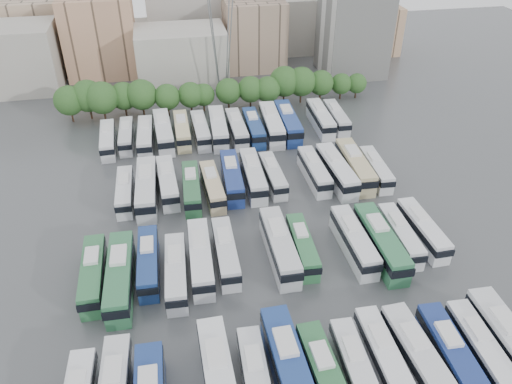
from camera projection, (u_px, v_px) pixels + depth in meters
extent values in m
plane|color=#424447|center=(258.00, 235.00, 68.91)|extent=(220.00, 220.00, 0.00)
cylinder|color=black|center=(72.00, 116.00, 97.96)|extent=(0.36, 0.36, 2.41)
sphere|color=#234C1E|center=(69.00, 101.00, 96.14)|extent=(5.78, 5.78, 5.78)
cylinder|color=black|center=(91.00, 113.00, 99.05)|extent=(0.36, 0.36, 2.61)
sphere|color=#234C1E|center=(88.00, 96.00, 97.08)|extent=(6.26, 6.26, 6.26)
cylinder|color=black|center=(105.00, 115.00, 98.26)|extent=(0.36, 0.36, 2.62)
sphere|color=#234C1E|center=(102.00, 98.00, 96.29)|extent=(6.28, 6.28, 6.28)
cylinder|color=black|center=(126.00, 110.00, 100.27)|extent=(0.36, 0.36, 2.29)
sphere|color=#234C1E|center=(124.00, 96.00, 98.54)|extent=(5.50, 5.50, 5.50)
cylinder|color=black|center=(144.00, 111.00, 99.95)|extent=(0.36, 0.36, 2.51)
sphere|color=#234C1E|center=(142.00, 95.00, 98.05)|extent=(6.03, 6.03, 6.03)
cylinder|color=black|center=(169.00, 111.00, 100.40)|extent=(0.36, 0.36, 2.16)
sphere|color=#234C1E|center=(167.00, 97.00, 98.78)|extent=(5.18, 5.18, 5.18)
cylinder|color=black|center=(192.00, 108.00, 101.37)|extent=(0.36, 0.36, 2.13)
sphere|color=#234C1E|center=(191.00, 95.00, 99.76)|extent=(5.12, 5.12, 5.12)
cylinder|color=black|center=(204.00, 107.00, 102.33)|extent=(0.36, 0.36, 1.90)
sphere|color=#234C1E|center=(203.00, 95.00, 100.89)|extent=(4.56, 4.56, 4.56)
cylinder|color=black|center=(229.00, 105.00, 102.82)|extent=(0.36, 0.36, 2.17)
sphere|color=#234C1E|center=(228.00, 91.00, 101.18)|extent=(5.21, 5.21, 5.21)
cylinder|color=black|center=(251.00, 103.00, 103.38)|extent=(0.36, 0.36, 2.22)
sphere|color=#234C1E|center=(250.00, 89.00, 101.70)|extent=(5.33, 5.33, 5.33)
cylinder|color=black|center=(267.00, 103.00, 103.47)|extent=(0.36, 0.36, 2.20)
sphere|color=#234C1E|center=(268.00, 89.00, 101.81)|extent=(5.28, 5.28, 5.28)
cylinder|color=black|center=(284.00, 97.00, 105.31)|extent=(0.36, 0.36, 2.62)
sphere|color=#234C1E|center=(284.00, 81.00, 103.33)|extent=(6.29, 6.29, 6.29)
cylinder|color=black|center=(301.00, 97.00, 105.65)|extent=(0.36, 0.36, 2.52)
sphere|color=#234C1E|center=(301.00, 82.00, 103.75)|extent=(6.06, 6.06, 6.06)
cylinder|color=black|center=(320.00, 96.00, 106.48)|extent=(0.36, 0.36, 2.19)
sphere|color=#234C1E|center=(321.00, 83.00, 104.83)|extent=(5.26, 5.26, 5.26)
cylinder|color=black|center=(340.00, 95.00, 107.51)|extent=(0.36, 0.36, 1.84)
sphere|color=#234C1E|center=(341.00, 84.00, 106.12)|extent=(4.42, 4.42, 4.42)
cylinder|color=black|center=(355.00, 94.00, 108.00)|extent=(0.36, 0.36, 1.77)
sphere|color=#234C1E|center=(357.00, 83.00, 106.67)|extent=(4.25, 4.25, 4.25)
cube|color=#9E998E|center=(15.00, 58.00, 108.99)|extent=(18.00, 14.00, 14.00)
cube|color=tan|center=(100.00, 36.00, 115.60)|extent=(16.00, 12.00, 18.00)
cube|color=#ADA89E|center=(182.00, 55.00, 113.57)|extent=(20.00, 14.00, 12.00)
cube|color=gray|center=(254.00, 35.00, 120.19)|extent=(14.00, 12.00, 16.00)
cube|color=gray|center=(191.00, 14.00, 128.29)|extent=(22.00, 16.00, 20.00)
cube|color=tan|center=(45.00, 32.00, 122.11)|extent=(16.00, 14.00, 16.00)
cube|color=#A39E93|center=(275.00, 24.00, 131.79)|extent=(18.00, 14.00, 14.00)
cube|color=tan|center=(369.00, 29.00, 131.23)|extent=(14.00, 12.00, 12.00)
cube|color=gray|center=(146.00, 43.00, 124.29)|extent=(12.00, 10.00, 10.00)
cube|color=silver|center=(355.00, 17.00, 114.34)|extent=(14.00, 14.00, 26.00)
cylinder|color=slate|center=(212.00, 18.00, 98.61)|extent=(2.90, 2.91, 33.83)
cylinder|color=slate|center=(209.00, 13.00, 101.87)|extent=(2.90, 2.91, 33.83)
cylinder|color=slate|center=(232.00, 17.00, 99.24)|extent=(2.90, 2.91, 33.83)
cylinder|color=slate|center=(229.00, 12.00, 102.50)|extent=(2.90, 2.91, 33.83)
cube|color=silver|center=(76.00, 384.00, 45.52)|extent=(1.70, 3.03, 0.41)
cube|color=silver|center=(113.00, 370.00, 46.57)|extent=(1.81, 3.21, 0.43)
cube|color=silver|center=(148.00, 382.00, 45.32)|extent=(1.82, 3.34, 0.45)
cube|color=silver|center=(219.00, 380.00, 47.68)|extent=(2.94, 12.75, 3.60)
cube|color=black|center=(219.00, 377.00, 47.16)|extent=(3.07, 12.94, 1.06)
cube|color=silver|center=(216.00, 353.00, 47.84)|extent=(1.86, 3.42, 0.47)
cube|color=silver|center=(256.00, 381.00, 47.91)|extent=(2.67, 10.92, 3.07)
cube|color=black|center=(256.00, 378.00, 47.47)|extent=(2.78, 11.09, 0.90)
cube|color=silver|center=(254.00, 358.00, 48.06)|extent=(1.63, 2.94, 0.40)
cube|color=navy|center=(289.00, 370.00, 48.54)|extent=(3.08, 13.37, 3.77)
cube|color=black|center=(290.00, 367.00, 48.01)|extent=(3.22, 13.57, 1.11)
cube|color=silver|center=(286.00, 342.00, 48.71)|extent=(1.95, 3.59, 0.49)
cube|color=#2C683B|center=(325.00, 380.00, 47.86)|extent=(2.87, 11.80, 3.32)
cube|color=black|center=(326.00, 377.00, 47.39)|extent=(2.99, 11.98, 0.98)
cube|color=silver|center=(322.00, 355.00, 48.00)|extent=(1.76, 3.18, 0.43)
cube|color=silver|center=(356.00, 371.00, 48.82)|extent=(2.68, 10.95, 3.08)
cube|color=black|center=(357.00, 369.00, 48.38)|extent=(2.79, 11.12, 0.91)
cube|color=silver|center=(353.00, 348.00, 48.96)|extent=(1.64, 2.95, 0.40)
cube|color=white|center=(383.00, 358.00, 50.01)|extent=(2.51, 11.16, 3.16)
cube|color=black|center=(385.00, 356.00, 49.56)|extent=(2.62, 11.33, 0.93)
cube|color=silver|center=(381.00, 336.00, 50.16)|extent=(1.62, 2.99, 0.41)
cube|color=silver|center=(419.00, 361.00, 49.56)|extent=(3.16, 12.43, 3.49)
cube|color=black|center=(421.00, 358.00, 49.06)|extent=(3.29, 12.62, 1.03)
cube|color=silver|center=(415.00, 336.00, 49.70)|extent=(1.89, 3.36, 0.45)
cube|color=navy|center=(452.00, 359.00, 49.87)|extent=(3.00, 12.01, 3.38)
cube|color=black|center=(454.00, 356.00, 49.39)|extent=(3.12, 12.19, 0.99)
cube|color=silver|center=(449.00, 334.00, 50.03)|extent=(1.81, 3.24, 0.44)
cube|color=white|center=(481.00, 351.00, 50.73)|extent=(2.79, 11.34, 3.19)
cube|color=black|center=(483.00, 348.00, 50.27)|extent=(2.91, 11.51, 0.94)
cube|color=silver|center=(478.00, 329.00, 50.88)|extent=(1.70, 3.06, 0.41)
cube|color=silver|center=(510.00, 347.00, 50.85)|extent=(3.09, 13.29, 3.75)
cube|color=silver|center=(506.00, 320.00, 51.03)|extent=(1.95, 3.57, 0.49)
cube|color=#2E6C40|center=(93.00, 275.00, 59.93)|extent=(2.58, 11.65, 3.29)
cube|color=black|center=(92.00, 272.00, 59.46)|extent=(2.70, 11.82, 0.97)
cube|color=silver|center=(91.00, 256.00, 60.08)|extent=(1.68, 3.12, 0.43)
cube|color=#2E6D44|center=(120.00, 277.00, 59.30)|extent=(3.08, 13.12, 3.70)
cube|color=black|center=(119.00, 274.00, 58.78)|extent=(3.22, 13.32, 1.09)
cube|color=silver|center=(118.00, 255.00, 59.48)|extent=(1.93, 3.53, 0.48)
cube|color=navy|center=(148.00, 263.00, 61.85)|extent=(2.58, 11.21, 3.16)
cube|color=black|center=(148.00, 260.00, 61.39)|extent=(2.69, 11.38, 0.93)
cube|color=silver|center=(147.00, 245.00, 61.99)|extent=(1.64, 3.01, 0.41)
cube|color=silver|center=(176.00, 273.00, 60.32)|extent=(2.89, 11.46, 3.22)
cube|color=black|center=(176.00, 270.00, 59.86)|extent=(3.01, 11.64, 0.95)
cube|color=silver|center=(175.00, 254.00, 60.48)|extent=(1.74, 3.10, 0.42)
cube|color=silver|center=(201.00, 259.00, 62.31)|extent=(2.96, 12.20, 3.44)
cube|color=black|center=(200.00, 255.00, 61.82)|extent=(3.08, 12.39, 1.01)
cube|color=silver|center=(199.00, 239.00, 62.47)|extent=(1.82, 3.29, 0.44)
cube|color=silver|center=(226.00, 253.00, 63.35)|extent=(2.54, 11.24, 3.18)
cube|color=black|center=(226.00, 250.00, 62.90)|extent=(2.65, 11.41, 0.93)
cube|color=silver|center=(224.00, 235.00, 63.50)|extent=(1.63, 3.01, 0.41)
cube|color=silver|center=(280.00, 247.00, 63.99)|extent=(2.78, 12.86, 3.64)
cube|color=black|center=(280.00, 244.00, 63.47)|extent=(2.91, 13.06, 1.07)
cube|color=silver|center=(277.00, 227.00, 64.15)|extent=(1.83, 3.43, 0.47)
cube|color=#307042|center=(302.00, 247.00, 64.50)|extent=(2.72, 10.72, 3.01)
cube|color=black|center=(303.00, 244.00, 64.07)|extent=(2.83, 10.88, 0.89)
cube|color=silver|center=(301.00, 230.00, 64.64)|extent=(1.63, 2.90, 0.39)
cube|color=silver|center=(354.00, 242.00, 65.04)|extent=(2.64, 12.02, 3.40)
cube|color=black|center=(355.00, 239.00, 64.55)|extent=(2.76, 12.20, 1.00)
cube|color=silver|center=(351.00, 223.00, 65.19)|extent=(1.72, 3.21, 0.44)
cube|color=#317349|center=(380.00, 243.00, 64.61)|extent=(2.87, 13.10, 3.71)
cube|color=black|center=(382.00, 240.00, 64.08)|extent=(3.00, 13.30, 1.09)
cube|color=silver|center=(378.00, 223.00, 64.78)|extent=(1.88, 3.50, 0.48)
cube|color=silver|center=(400.00, 236.00, 66.33)|extent=(2.65, 11.00, 3.10)
cube|color=black|center=(401.00, 233.00, 65.89)|extent=(2.76, 11.17, 0.91)
cube|color=silver|center=(398.00, 219.00, 66.48)|extent=(1.64, 2.96, 0.40)
cube|color=white|center=(422.00, 230.00, 67.25)|extent=(2.61, 11.23, 3.17)
cube|color=black|center=(424.00, 227.00, 66.80)|extent=(2.72, 11.40, 0.93)
cube|color=silver|center=(420.00, 214.00, 67.39)|extent=(1.65, 3.01, 0.41)
cube|color=silver|center=(125.00, 192.00, 75.08)|extent=(2.32, 10.65, 3.01)
cube|color=black|center=(124.00, 189.00, 74.65)|extent=(2.43, 10.81, 0.89)
cube|color=silver|center=(124.00, 178.00, 75.22)|extent=(1.52, 2.84, 0.39)
cube|color=silver|center=(147.00, 189.00, 75.14)|extent=(3.17, 13.31, 3.75)
cube|color=black|center=(146.00, 186.00, 74.60)|extent=(3.31, 13.51, 1.10)
cube|color=silver|center=(145.00, 171.00, 75.31)|extent=(1.97, 3.58, 0.49)
cube|color=silver|center=(168.00, 183.00, 76.90)|extent=(3.02, 11.83, 3.32)
cube|color=black|center=(167.00, 180.00, 76.43)|extent=(3.14, 12.01, 0.98)
cube|color=silver|center=(166.00, 168.00, 77.04)|extent=(1.80, 3.20, 0.43)
cube|color=#2A6339|center=(192.00, 189.00, 75.70)|extent=(2.86, 11.45, 3.22)
cube|color=black|center=(191.00, 186.00, 75.24)|extent=(2.98, 11.62, 0.95)
cube|color=silver|center=(190.00, 174.00, 75.86)|extent=(1.73, 3.09, 0.42)
cube|color=#C9B58A|center=(212.00, 187.00, 76.15)|extent=(2.84, 11.10, 3.12)
cube|color=black|center=(212.00, 184.00, 75.71)|extent=(2.96, 11.27, 0.92)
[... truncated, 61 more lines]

